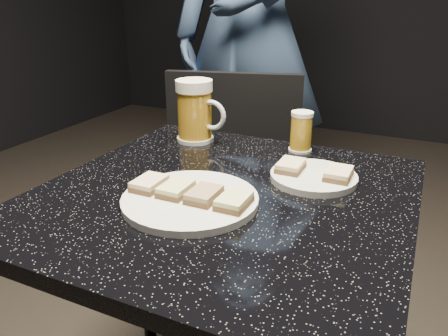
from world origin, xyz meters
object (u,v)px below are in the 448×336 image
Objects in this scene: plate_small at (313,177)px; beer_tumbler at (301,132)px; beer_mug at (196,111)px; patron at (250,32)px; table at (224,293)px; plate_large at (190,200)px; chair at (227,202)px.

beer_tumbler is (-0.08, 0.16, 0.04)m from plate_small.
beer_mug reaches higher than plate_small.
patron is 2.56× the size of table.
beer_tumbler reaches higher than plate_small.
plate_large is at bearing -63.15° from beer_mug.
chair reaches higher than table.
plate_small is at bearing -65.21° from beer_tumbler.
beer_mug is at bearing -95.99° from chair.
chair is at bearing -69.28° from patron.
patron is at bearing 119.47° from plate_small.
chair reaches higher than beer_tumbler.
table is 0.42m from beer_tumbler.
table is (-0.14, -0.13, -0.25)m from plate_small.
plate_large is 1.59× the size of beer_mug.
patron is 1.18m from table.
plate_large is 0.34× the size of table.
beer_tumbler is at bearing -55.16° from patron.
beer_mug reaches higher than beer_tumbler.
beer_tumbler is (0.43, -0.74, -0.16)m from patron.
chair is (-0.25, 0.12, -0.30)m from beer_tumbler.
plate_small is 0.09× the size of patron.
plate_small is at bearing -56.14° from patron.
plate_small reaches higher than table.
plate_large is 2.57× the size of beer_tumbler.
plate_small is 0.18m from beer_tumbler.
beer_mug is 1.61× the size of beer_tumbler.
patron reaches higher than beer_mug.
beer_tumbler is (0.07, 0.29, 0.29)m from table.
beer_tumbler is at bearing 8.06° from beer_mug.
plate_large is 1.42× the size of plate_small.
patron is 0.80m from beer_mug.
plate_large is at bearing -115.99° from table.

